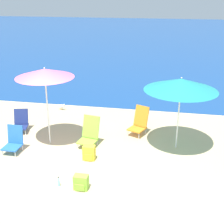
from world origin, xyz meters
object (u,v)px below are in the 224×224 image
(beach_umbrella_pink, at_px, (45,73))
(beach_chair_lime, at_px, (89,133))
(beach_chair_blue, at_px, (14,140))
(beach_chair_orange, at_px, (139,122))
(seagull, at_px, (61,106))
(beach_umbrella_teal, at_px, (181,85))
(beach_chair_navy, at_px, (21,122))
(backpack_lime, at_px, (81,182))
(backpack_yellow, at_px, (89,153))
(water_bottle, at_px, (59,182))

(beach_umbrella_pink, bearing_deg, beach_chair_lime, 3.47)
(beach_chair_blue, distance_m, beach_chair_orange, 3.64)
(seagull, bearing_deg, beach_chair_lime, -55.53)
(beach_chair_lime, distance_m, beach_chair_orange, 1.64)
(beach_umbrella_teal, distance_m, beach_chair_lime, 2.81)
(beach_umbrella_pink, relative_size, beach_chair_navy, 3.28)
(backpack_lime, relative_size, backpack_yellow, 0.86)
(backpack_lime, xyz_separation_m, water_bottle, (-0.52, 0.00, -0.07))
(beach_chair_orange, height_order, water_bottle, beach_chair_orange)
(beach_chair_blue, bearing_deg, beach_chair_orange, 30.01)
(beach_umbrella_pink, bearing_deg, beach_chair_blue, -139.73)
(beach_umbrella_pink, bearing_deg, backpack_yellow, -28.27)
(beach_chair_lime, xyz_separation_m, seagull, (-1.73, 2.51, -0.23))
(backpack_lime, bearing_deg, beach_chair_blue, 149.22)
(water_bottle, bearing_deg, beach_chair_lime, 85.21)
(beach_chair_navy, xyz_separation_m, backpack_lime, (2.67, -2.59, -0.14))
(beach_chair_blue, bearing_deg, water_bottle, -35.94)
(beach_chair_blue, height_order, backpack_lime, beach_chair_blue)
(beach_chair_navy, distance_m, backpack_lime, 3.72)
(beach_umbrella_teal, relative_size, beach_chair_blue, 2.86)
(backpack_lime, bearing_deg, water_bottle, 179.65)
(beach_chair_navy, bearing_deg, beach_chair_lime, -26.95)
(beach_umbrella_pink, relative_size, backpack_lime, 6.57)
(beach_chair_lime, relative_size, water_bottle, 3.45)
(water_bottle, bearing_deg, beach_chair_orange, 64.60)
(beach_umbrella_pink, xyz_separation_m, backpack_lime, (1.50, -2.00, -1.88))
(beach_umbrella_teal, distance_m, seagull, 4.96)
(backpack_yellow, distance_m, seagull, 3.82)
(beach_umbrella_pink, distance_m, backpack_yellow, 2.40)
(beach_chair_orange, relative_size, water_bottle, 3.55)
(beach_umbrella_pink, height_order, beach_chair_orange, beach_umbrella_pink)
(beach_chair_orange, distance_m, water_bottle, 3.42)
(beach_chair_navy, relative_size, backpack_yellow, 1.73)
(beach_chair_blue, xyz_separation_m, backpack_lime, (2.27, -1.35, -0.15))
(beach_umbrella_teal, distance_m, beach_chair_blue, 4.68)
(beach_chair_lime, height_order, seagull, beach_chair_lime)
(beach_chair_blue, bearing_deg, beach_umbrella_teal, 15.03)
(beach_umbrella_pink, height_order, seagull, beach_umbrella_pink)
(beach_umbrella_pink, relative_size, beach_umbrella_teal, 1.09)
(beach_chair_lime, xyz_separation_m, beach_chair_navy, (-2.32, 0.52, -0.06))
(backpack_lime, height_order, seagull, backpack_lime)
(water_bottle, height_order, seagull, water_bottle)
(seagull, bearing_deg, backpack_lime, -65.65)
(beach_chair_lime, xyz_separation_m, beach_chair_orange, (1.29, 1.01, 0.02))
(backpack_yellow, relative_size, water_bottle, 1.62)
(beach_umbrella_pink, relative_size, beach_chair_lime, 2.66)
(beach_umbrella_teal, bearing_deg, beach_umbrella_pink, -173.97)
(beach_umbrella_teal, bearing_deg, seagull, 151.80)
(beach_chair_orange, height_order, backpack_yellow, beach_chair_orange)
(beach_chair_blue, distance_m, water_bottle, 2.22)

